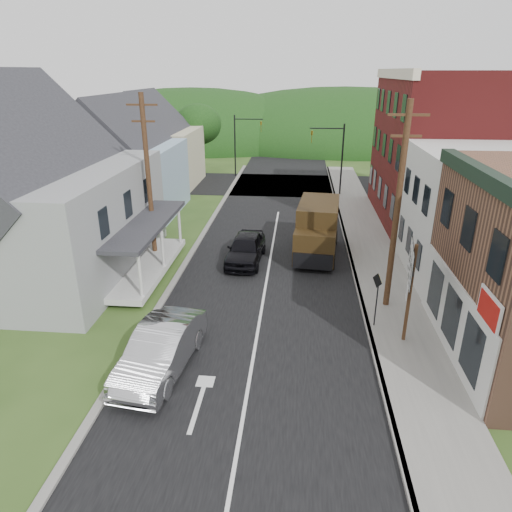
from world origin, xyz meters
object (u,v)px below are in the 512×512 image
(dark_sedan, at_px, (246,248))
(route_sign_cluster, at_px, (410,279))
(delivery_van, at_px, (317,230))
(warning_sign, at_px, (377,292))
(silver_sedan, at_px, (161,350))

(dark_sedan, height_order, route_sign_cluster, route_sign_cluster)
(delivery_van, xyz_separation_m, route_sign_cluster, (3.12, -9.01, 1.20))
(dark_sedan, xyz_separation_m, route_sign_cluster, (7.08, -7.60, 1.96))
(warning_sign, bearing_deg, silver_sedan, 179.62)
(dark_sedan, bearing_deg, warning_sign, -44.20)
(route_sign_cluster, bearing_deg, dark_sedan, 143.56)
(route_sign_cluster, distance_m, warning_sign, 1.75)
(silver_sedan, relative_size, route_sign_cluster, 1.26)
(warning_sign, bearing_deg, dark_sedan, 107.92)
(silver_sedan, relative_size, warning_sign, 2.14)
(route_sign_cluster, xyz_separation_m, warning_sign, (-0.96, 0.99, -1.08))
(delivery_van, height_order, warning_sign, delivery_van)
(dark_sedan, xyz_separation_m, delivery_van, (3.96, 1.42, 0.75))
(dark_sedan, bearing_deg, route_sign_cluster, -44.00)
(silver_sedan, xyz_separation_m, delivery_van, (5.79, 11.65, 0.71))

